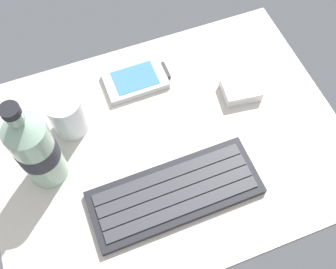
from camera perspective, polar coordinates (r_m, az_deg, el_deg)
ground_plane at (r=73.21cm, az=0.06°, el=-1.63°), size 64.00×48.00×2.80cm
keyboard at (r=67.70cm, az=1.02°, el=-8.36°), size 29.10×11.26×1.70cm
handheld_device at (r=79.16cm, az=-4.63°, el=7.84°), size 12.85×7.70×1.50cm
juice_cup at (r=72.87cm, az=-14.26°, el=2.63°), size 6.40×6.40×8.50cm
water_bottle at (r=65.20cm, az=-18.57°, el=-1.93°), size 6.73×6.73×20.80cm
charger_block at (r=78.26cm, az=10.44°, el=6.38°), size 7.69×6.49×2.40cm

